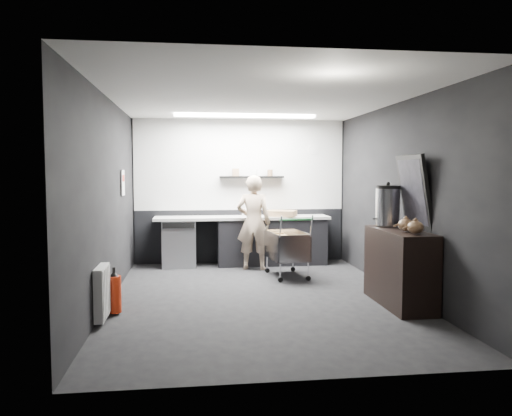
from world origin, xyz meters
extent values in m
plane|color=black|center=(0.00, 0.00, 0.00)|extent=(5.50, 5.50, 0.00)
plane|color=silver|center=(0.00, 0.00, 2.70)|extent=(5.50, 5.50, 0.00)
plane|color=black|center=(0.00, 2.75, 1.35)|extent=(5.50, 0.00, 5.50)
plane|color=black|center=(0.00, -2.75, 1.35)|extent=(5.50, 0.00, 5.50)
plane|color=black|center=(-2.00, 0.00, 1.35)|extent=(0.00, 5.50, 5.50)
plane|color=black|center=(2.00, 0.00, 1.35)|extent=(0.00, 5.50, 5.50)
cube|color=beige|center=(0.00, 2.73, 1.85)|extent=(3.95, 0.02, 1.70)
cube|color=black|center=(0.00, 2.73, 0.50)|extent=(3.95, 0.02, 1.00)
cube|color=black|center=(0.20, 2.62, 1.62)|extent=(1.20, 0.22, 0.04)
cylinder|color=silver|center=(1.40, 2.72, 2.15)|extent=(0.20, 0.03, 0.20)
cube|color=silver|center=(-1.98, 1.30, 1.55)|extent=(0.02, 0.30, 0.40)
cube|color=red|center=(-1.98, 1.30, 1.62)|extent=(0.02, 0.22, 0.10)
cube|color=silver|center=(-1.94, -0.90, 0.35)|extent=(0.10, 0.50, 0.60)
cube|color=white|center=(0.00, 1.85, 2.67)|extent=(2.40, 0.20, 0.04)
cube|color=black|center=(0.55, 2.42, 0.42)|extent=(2.00, 0.56, 0.85)
cube|color=#BABAB5|center=(0.00, 2.42, 0.88)|extent=(3.20, 0.60, 0.05)
cube|color=#9EA0A5|center=(-1.15, 2.42, 0.42)|extent=(0.60, 0.58, 0.85)
cube|color=black|center=(-1.15, 2.12, 0.78)|extent=(0.56, 0.02, 0.10)
imported|color=beige|center=(0.16, 1.97, 0.83)|extent=(0.69, 0.54, 1.66)
cube|color=silver|center=(0.63, 1.29, 0.31)|extent=(0.64, 0.90, 0.02)
cube|color=silver|center=(0.37, 1.29, 0.52)|extent=(0.12, 0.83, 0.44)
cube|color=silver|center=(0.89, 1.29, 0.52)|extent=(0.12, 0.83, 0.44)
cube|color=silver|center=(0.63, 0.88, 0.52)|extent=(0.54, 0.09, 0.44)
cube|color=silver|center=(0.63, 1.70, 0.52)|extent=(0.54, 0.09, 0.44)
cylinder|color=silver|center=(0.40, 0.91, 0.17)|extent=(0.02, 0.02, 0.30)
cylinder|color=silver|center=(0.86, 0.91, 0.17)|extent=(0.02, 0.02, 0.30)
cylinder|color=silver|center=(0.40, 1.67, 0.17)|extent=(0.02, 0.02, 0.30)
cylinder|color=silver|center=(0.86, 1.67, 0.17)|extent=(0.02, 0.02, 0.30)
cylinder|color=#279045|center=(0.63, 0.82, 0.99)|extent=(0.54, 0.10, 0.03)
cube|color=brown|center=(0.51, 1.39, 0.50)|extent=(0.27, 0.32, 0.37)
cube|color=brown|center=(0.76, 1.17, 0.48)|extent=(0.25, 0.30, 0.33)
cylinder|color=black|center=(0.40, 0.91, 0.04)|extent=(0.08, 0.04, 0.08)
cylinder|color=black|center=(0.40, 1.67, 0.04)|extent=(0.08, 0.04, 0.08)
cylinder|color=black|center=(0.86, 0.91, 0.04)|extent=(0.08, 0.04, 0.08)
cylinder|color=black|center=(0.86, 1.67, 0.04)|extent=(0.08, 0.04, 0.08)
cube|color=black|center=(1.74, -0.61, 0.49)|extent=(0.49, 1.30, 0.97)
cylinder|color=silver|center=(1.74, -0.18, 1.24)|extent=(0.32, 0.32, 0.50)
cylinder|color=black|center=(1.74, -0.18, 1.51)|extent=(0.32, 0.32, 0.04)
sphere|color=black|center=(1.74, -0.18, 1.56)|extent=(0.05, 0.05, 0.05)
ellipsoid|color=brown|center=(1.74, -0.77, 1.06)|extent=(0.19, 0.19, 0.16)
ellipsoid|color=brown|center=(1.74, -1.04, 1.06)|extent=(0.19, 0.19, 0.16)
cube|color=black|center=(1.94, -0.56, 1.46)|extent=(0.22, 0.76, 0.97)
cube|color=black|center=(1.92, -0.56, 1.46)|extent=(0.16, 0.65, 0.83)
cylinder|color=#B0240B|center=(-1.85, -0.59, 0.25)|extent=(0.17, 0.17, 0.44)
cone|color=black|center=(-1.85, -0.59, 0.50)|extent=(0.11, 0.11, 0.07)
cylinder|color=black|center=(-1.85, -0.59, 0.54)|extent=(0.03, 0.03, 0.07)
cube|color=olive|center=(0.72, 2.37, 0.95)|extent=(0.65, 0.58, 0.11)
cylinder|color=beige|center=(0.21, 2.42, 0.99)|extent=(0.18, 0.18, 0.18)
cube|color=silver|center=(0.09, 2.37, 0.97)|extent=(0.19, 0.17, 0.14)
camera|label=1|loc=(-0.91, -6.67, 1.73)|focal=35.00mm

